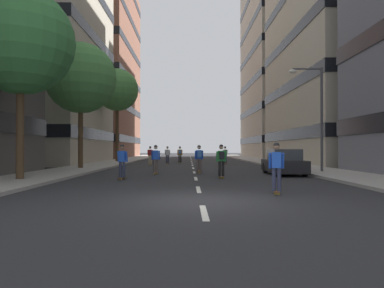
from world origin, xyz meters
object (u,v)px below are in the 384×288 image
(skater_2, at_px, (199,157))
(skater_5, at_px, (156,158))
(street_tree_far, at_px, (117,90))
(skater_4, at_px, (221,159))
(skater_6, at_px, (167,154))
(skater_1, at_px, (225,154))
(streetlamp_right, at_px, (316,107))
(skater_9, at_px, (199,156))
(street_tree_near, at_px, (81,78))
(skater_0, at_px, (180,154))
(skater_3, at_px, (276,165))
(skater_8, at_px, (122,160))
(skater_7, at_px, (150,154))
(parked_car_near, at_px, (284,163))
(street_tree_mid, at_px, (21,42))

(skater_2, bearing_deg, skater_5, -160.73)
(street_tree_far, height_order, skater_4, street_tree_far)
(skater_5, height_order, skater_6, same)
(skater_1, height_order, skater_4, same)
(skater_1, relative_size, skater_5, 1.00)
(streetlamp_right, bearing_deg, skater_9, 159.47)
(street_tree_far, xyz_separation_m, streetlamp_right, (15.89, -18.04, -3.91))
(street_tree_near, xyz_separation_m, skater_0, (7.05, 11.28, -5.72))
(streetlamp_right, bearing_deg, skater_3, -115.87)
(skater_3, distance_m, skater_4, 6.72)
(skater_4, bearing_deg, skater_8, -172.93)
(street_tree_far, distance_m, skater_6, 9.87)
(skater_0, height_order, skater_9, same)
(skater_1, bearing_deg, street_tree_far, 163.47)
(skater_3, height_order, skater_5, same)
(skater_7, xyz_separation_m, skater_8, (0.30, -16.44, -0.03))
(skater_6, distance_m, skater_7, 2.57)
(parked_car_near, relative_size, skater_8, 2.47)
(skater_3, height_order, skater_4, same)
(parked_car_near, height_order, skater_3, skater_3)
(skater_1, bearing_deg, skater_7, -162.77)
(parked_car_near, bearing_deg, skater_3, -106.12)
(parked_car_near, xyz_separation_m, skater_6, (-7.78, 15.42, 0.29))
(street_tree_far, xyz_separation_m, skater_9, (8.69, -15.34, -7.03))
(skater_4, height_order, skater_8, same)
(parked_car_near, xyz_separation_m, skater_5, (-7.66, 0.68, 0.29))
(skater_0, height_order, skater_7, same)
(parked_car_near, bearing_deg, skater_5, 174.95)
(skater_7, bearing_deg, parked_car_near, -55.10)
(skater_3, bearing_deg, street_tree_near, 127.39)
(parked_car_near, height_order, streetlamp_right, streetlamp_right)
(street_tree_far, bearing_deg, skater_6, -32.56)
(skater_1, distance_m, skater_3, 24.72)
(skater_5, height_order, skater_9, same)
(street_tree_near, relative_size, skater_9, 5.18)
(street_tree_far, xyz_separation_m, skater_0, (7.05, -2.54, -7.03))
(street_tree_mid, height_order, skater_5, street_tree_mid)
(parked_car_near, height_order, skater_0, skater_0)
(skater_7, bearing_deg, skater_8, -88.95)
(street_tree_far, relative_size, skater_2, 5.79)
(skater_2, height_order, skater_6, same)
(skater_1, xyz_separation_m, skater_4, (-2.03, -18.11, 0.00))
(street_tree_near, bearing_deg, skater_2, -23.25)
(parked_car_near, distance_m, street_tree_mid, 15.45)
(street_tree_far, bearing_deg, skater_4, -65.88)
(skater_1, height_order, skater_8, same)
(parked_car_near, relative_size, skater_7, 2.47)
(skater_5, xyz_separation_m, skater_7, (-1.66, 12.68, 0.03))
(skater_1, xyz_separation_m, skater_7, (-7.42, -2.30, 0.00))
(skater_3, relative_size, skater_8, 1.00)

